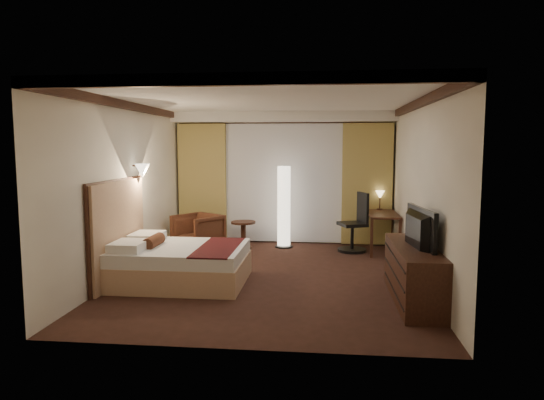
# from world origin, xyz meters

# --- Properties ---
(floor) EXTENTS (4.50, 5.50, 0.01)m
(floor) POSITION_xyz_m (0.00, 0.00, 0.00)
(floor) COLOR #311C13
(floor) RESTS_ON ground
(ceiling) EXTENTS (4.50, 5.50, 0.01)m
(ceiling) POSITION_xyz_m (0.00, 0.00, 2.70)
(ceiling) COLOR white
(ceiling) RESTS_ON back_wall
(back_wall) EXTENTS (4.50, 0.02, 2.70)m
(back_wall) POSITION_xyz_m (0.00, 2.75, 1.35)
(back_wall) COLOR beige
(back_wall) RESTS_ON floor
(left_wall) EXTENTS (0.02, 5.50, 2.70)m
(left_wall) POSITION_xyz_m (-2.25, 0.00, 1.35)
(left_wall) COLOR beige
(left_wall) RESTS_ON floor
(right_wall) EXTENTS (0.02, 5.50, 2.70)m
(right_wall) POSITION_xyz_m (2.25, 0.00, 1.35)
(right_wall) COLOR beige
(right_wall) RESTS_ON floor
(crown_molding) EXTENTS (4.50, 5.50, 0.12)m
(crown_molding) POSITION_xyz_m (0.00, 0.00, 2.64)
(crown_molding) COLOR black
(crown_molding) RESTS_ON ceiling
(soffit) EXTENTS (4.50, 0.50, 0.20)m
(soffit) POSITION_xyz_m (0.00, 2.50, 2.60)
(soffit) COLOR white
(soffit) RESTS_ON ceiling
(curtain_sheer) EXTENTS (2.48, 0.04, 2.45)m
(curtain_sheer) POSITION_xyz_m (0.00, 2.67, 1.25)
(curtain_sheer) COLOR silver
(curtain_sheer) RESTS_ON back_wall
(curtain_left_drape) EXTENTS (1.00, 0.14, 2.45)m
(curtain_left_drape) POSITION_xyz_m (-1.70, 2.61, 1.25)
(curtain_left_drape) COLOR tan
(curtain_left_drape) RESTS_ON back_wall
(curtain_right_drape) EXTENTS (1.00, 0.14, 2.45)m
(curtain_right_drape) POSITION_xyz_m (1.70, 2.61, 1.25)
(curtain_right_drape) COLOR tan
(curtain_right_drape) RESTS_ON back_wall
(wall_sconce) EXTENTS (0.24, 0.24, 0.24)m
(wall_sconce) POSITION_xyz_m (-2.09, 0.24, 1.62)
(wall_sconce) COLOR white
(wall_sconce) RESTS_ON left_wall
(bed) EXTENTS (1.87, 1.46, 0.55)m
(bed) POSITION_xyz_m (-1.25, -0.49, 0.27)
(bed) COLOR white
(bed) RESTS_ON floor
(headboard) EXTENTS (0.12, 1.76, 1.50)m
(headboard) POSITION_xyz_m (-2.20, -0.49, 0.75)
(headboard) COLOR tan
(headboard) RESTS_ON floor
(armchair) EXTENTS (1.04, 1.03, 0.79)m
(armchair) POSITION_xyz_m (-1.57, 1.68, 0.40)
(armchair) COLOR #452714
(armchair) RESTS_ON floor
(side_table) EXTENTS (0.49, 0.49, 0.54)m
(side_table) POSITION_xyz_m (-0.74, 2.03, 0.27)
(side_table) COLOR black
(side_table) RESTS_ON floor
(floor_lamp) EXTENTS (0.34, 0.34, 1.64)m
(floor_lamp) POSITION_xyz_m (0.05, 2.20, 0.82)
(floor_lamp) COLOR white
(floor_lamp) RESTS_ON floor
(desk) EXTENTS (0.55, 1.24, 0.75)m
(desk) POSITION_xyz_m (1.95, 2.00, 0.38)
(desk) COLOR black
(desk) RESTS_ON floor
(desk_lamp) EXTENTS (0.18, 0.18, 0.34)m
(desk_lamp) POSITION_xyz_m (1.95, 2.47, 0.92)
(desk_lamp) COLOR #FFD899
(desk_lamp) RESTS_ON desk
(office_chair) EXTENTS (0.71, 0.71, 1.14)m
(office_chair) POSITION_xyz_m (1.38, 1.95, 0.57)
(office_chair) COLOR black
(office_chair) RESTS_ON floor
(dresser) EXTENTS (0.50, 1.87, 0.73)m
(dresser) POSITION_xyz_m (2.00, -1.00, 0.36)
(dresser) COLOR black
(dresser) RESTS_ON floor
(television) EXTENTS (0.75, 1.16, 0.14)m
(television) POSITION_xyz_m (1.97, -1.00, 1.04)
(television) COLOR black
(television) RESTS_ON dresser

